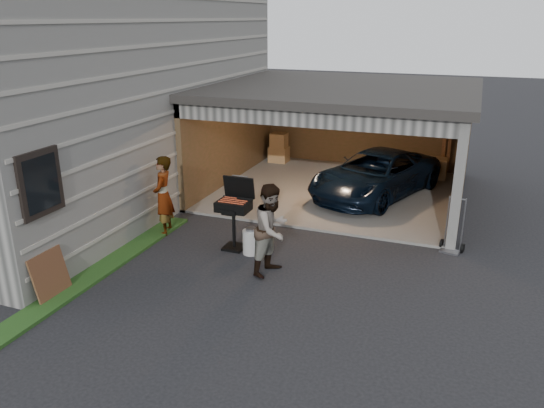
{
  "coord_description": "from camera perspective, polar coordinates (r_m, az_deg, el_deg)",
  "views": [
    {
      "loc": [
        4.03,
        -7.18,
        4.58
      ],
      "look_at": [
        0.58,
        1.85,
        1.15
      ],
      "focal_mm": 35.0,
      "sensor_mm": 36.0,
      "label": 1
    }
  ],
  "objects": [
    {
      "name": "garage",
      "position": [
        14.6,
        7.71,
        8.66
      ],
      "size": [
        6.8,
        6.3,
        2.9
      ],
      "color": "#605E59",
      "rests_on": "ground"
    },
    {
      "name": "minivan",
      "position": [
        14.27,
        11.06,
        2.92
      ],
      "size": [
        3.3,
        4.64,
        1.18
      ],
      "primitive_type": "imported",
      "rotation": [
        0.0,
        0.0,
        -0.36
      ],
      "color": "black",
      "rests_on": "ground"
    },
    {
      "name": "ground",
      "position": [
        9.42,
        -7.43,
        -9.72
      ],
      "size": [
        80.0,
        80.0,
        0.0
      ],
      "primitive_type": "plane",
      "color": "black",
      "rests_on": "ground"
    },
    {
      "name": "hand_truck",
      "position": [
        11.51,
        18.79,
        -3.8
      ],
      "size": [
        0.51,
        0.44,
        1.16
      ],
      "rotation": [
        0.0,
        0.0,
        -0.24
      ],
      "color": "gray",
      "rests_on": "ground"
    },
    {
      "name": "groundcover_strip",
      "position": [
        9.92,
        -21.96,
        -9.32
      ],
      "size": [
        0.5,
        8.0,
        0.06
      ],
      "primitive_type": "cube",
      "color": "#193814",
      "rests_on": "ground"
    },
    {
      "name": "man",
      "position": [
        9.78,
        0.01,
        -2.74
      ],
      "size": [
        0.85,
        0.99,
        1.74
      ],
      "primitive_type": "imported",
      "rotation": [
        0.0,
        0.0,
        1.32
      ],
      "color": "#462A1B",
      "rests_on": "ground"
    },
    {
      "name": "woman",
      "position": [
        11.8,
        -11.62,
        0.88
      ],
      "size": [
        0.59,
        0.74,
        1.77
      ],
      "primitive_type": "imported",
      "rotation": [
        0.0,
        0.0,
        -1.29
      ],
      "color": "silver",
      "rests_on": "ground"
    },
    {
      "name": "plywood_panel",
      "position": [
        9.87,
        -22.76,
        -7.09
      ],
      "size": [
        0.21,
        0.75,
        0.82
      ],
      "primitive_type": "cube",
      "rotation": [
        0.0,
        -0.21,
        0.0
      ],
      "color": "#4E2C1A",
      "rests_on": "ground"
    },
    {
      "name": "house",
      "position": [
        15.13,
        -21.24,
        11.3
      ],
      "size": [
        7.0,
        11.0,
        5.5
      ],
      "primitive_type": "cube",
      "color": "#474744",
      "rests_on": "ground"
    },
    {
      "name": "propane_tank",
      "position": [
        10.79,
        -2.28,
        -4.11
      ],
      "size": [
        0.44,
        0.44,
        0.51
      ],
      "primitive_type": "cylinder",
      "rotation": [
        0.0,
        0.0,
        0.37
      ],
      "color": "silver",
      "rests_on": "ground"
    },
    {
      "name": "bbq_grill",
      "position": [
        10.84,
        -4.09,
        -0.43
      ],
      "size": [
        0.67,
        0.59,
        1.49
      ],
      "color": "black",
      "rests_on": "ground"
    }
  ]
}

